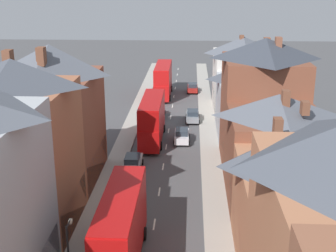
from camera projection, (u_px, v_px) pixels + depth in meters
name	position (u px, v px, depth m)	size (l,w,h in m)	color
pavement_left	(125.00, 140.00, 57.18)	(2.20, 104.00, 0.14)	#A8A399
pavement_right	(209.00, 141.00, 56.70)	(2.20, 104.00, 0.14)	#A8A399
centre_line_dashes	(166.00, 147.00, 55.06)	(0.14, 97.80, 0.01)	silver
terrace_row_right	(279.00, 144.00, 38.87)	(8.00, 69.11, 13.73)	brown
double_decker_bus_lead	(152.00, 119.00, 56.19)	(2.74, 10.80, 5.30)	#B70F0F
double_decker_bus_mid_street	(121.00, 229.00, 31.81)	(2.74, 10.80, 5.30)	#B70F0F
double_decker_bus_far_approaching	(163.00, 80.00, 77.28)	(2.74, 10.80, 5.30)	red
car_parked_left_a	(133.00, 162.00, 48.36)	(1.90, 4.38, 1.61)	#B7BABF
car_parked_right_a	(193.00, 88.00, 80.37)	(1.90, 3.91, 1.62)	maroon
car_mid_black	(182.00, 135.00, 56.38)	(1.90, 4.12, 1.69)	silver
car_mid_white	(193.00, 116.00, 64.44)	(1.90, 4.30, 1.61)	gray
car_far_grey	(158.00, 111.00, 66.52)	(1.90, 4.02, 1.58)	black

